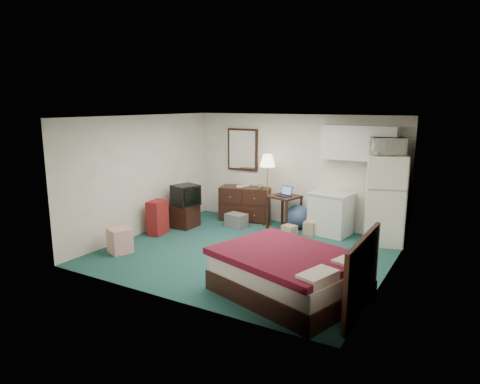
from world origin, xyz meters
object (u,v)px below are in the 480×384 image
Objects in this scene: fridge at (385,200)px; tv_stand at (184,216)px; kitchen_counter at (331,214)px; desk at (284,212)px; suitcase at (158,217)px; floor_lamp at (267,190)px; bed at (289,274)px; dresser at (245,204)px.

tv_stand is at bearing 179.04° from fridge.
kitchen_counter is 1.57× the size of tv_stand.
suitcase is at bearing -127.20° from desk.
floor_lamp is 1.95m from tv_stand.
kitchen_counter reaches higher than desk.
bed is (1.91, -3.09, -0.50)m from floor_lamp.
floor_lamp reaches higher than dresser.
fridge reaches higher than desk.
dresser is 0.67× the size of fridge.
dresser is at bearing 54.16° from suitcase.
dresser is 1.35× the size of kitchen_counter.
desk reaches higher than suitcase.
fridge reaches higher than floor_lamp.
bed is 3.55× the size of tv_stand.
tv_stand is (-0.90, -1.19, -0.15)m from dresser.
floor_lamp is 0.92× the size of fridge.
fridge reaches higher than tv_stand.
fridge is at bearing 15.99° from desk.
tv_stand is (-3.45, 2.03, -0.06)m from bed.
kitchen_counter is at bearing 114.60° from bed.
suitcase is (-0.15, -0.73, 0.11)m from tv_stand.
suitcase is (-3.60, 1.30, 0.05)m from bed.
desk is (0.46, -0.05, -0.44)m from floor_lamp.
kitchen_counter is (1.02, 0.11, 0.06)m from desk.
suitcase is (-2.15, -1.74, -0.01)m from desk.
floor_lamp is 3.67m from bed.
fridge is at bearing 6.90° from kitchen_counter.
bed is at bearing -32.11° from tv_stand.
floor_lamp is at bearing 33.01° from tv_stand.
floor_lamp reaches higher than tv_stand.
kitchen_counter is at bearing 162.59° from fridge.
kitchen_counter reaches higher than suitcase.
dresser is 0.72× the size of floor_lamp.
kitchen_counter is 0.49× the size of fridge.
bed is (0.43, -3.15, -0.12)m from kitchen_counter.
kitchen_counter is at bearing 23.19° from suitcase.
suitcase is at bearing -141.26° from kitchen_counter.
desk is 2.18m from fridge.
bed is (-0.66, -3.12, -0.57)m from fridge.
kitchen_counter is 1.18m from fridge.
bed is (2.55, -3.22, -0.09)m from dresser.
tv_stand is at bearing -141.59° from dresser.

